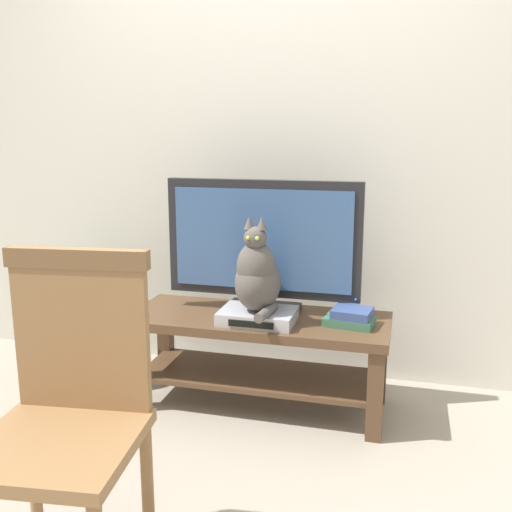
% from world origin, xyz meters
% --- Properties ---
extents(ground_plane, '(12.00, 12.00, 0.00)m').
position_xyz_m(ground_plane, '(0.00, 0.00, 0.00)').
color(ground_plane, gray).
extents(back_wall, '(7.00, 0.12, 2.80)m').
position_xyz_m(back_wall, '(0.00, 1.03, 1.40)').
color(back_wall, beige).
rests_on(back_wall, ground).
extents(tv_stand, '(1.25, 0.48, 0.46)m').
position_xyz_m(tv_stand, '(0.03, 0.50, 0.33)').
color(tv_stand, '#513823').
rests_on(tv_stand, ground).
extents(tv, '(0.95, 0.20, 0.65)m').
position_xyz_m(tv, '(0.03, 0.58, 0.80)').
color(tv, black).
rests_on(tv, tv_stand).
extents(media_box, '(0.35, 0.25, 0.06)m').
position_xyz_m(media_box, '(0.05, 0.41, 0.49)').
color(media_box, '#ADADB2').
rests_on(media_box, tv_stand).
extents(cat, '(0.21, 0.32, 0.45)m').
position_xyz_m(cat, '(0.05, 0.40, 0.69)').
color(cat, '#514C47').
rests_on(cat, media_box).
extents(wooden_chair, '(0.50, 0.50, 0.99)m').
position_xyz_m(wooden_chair, '(-0.25, -0.69, 0.57)').
color(wooden_chair, olive).
rests_on(wooden_chair, ground).
extents(book_stack, '(0.24, 0.18, 0.08)m').
position_xyz_m(book_stack, '(0.47, 0.48, 0.50)').
color(book_stack, '#38664C').
rests_on(book_stack, tv_stand).
extents(potted_plant, '(0.35, 0.35, 0.66)m').
position_xyz_m(potted_plant, '(-0.97, 0.52, 0.39)').
color(potted_plant, '#47474C').
rests_on(potted_plant, ground).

